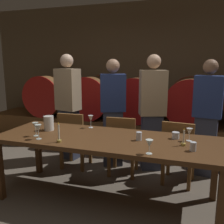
# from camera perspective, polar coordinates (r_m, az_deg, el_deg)

# --- Properties ---
(ground_plane) EXTENTS (9.22, 9.22, 0.00)m
(ground_plane) POSITION_cam_1_polar(r_m,az_deg,el_deg) (2.95, -4.92, -22.01)
(ground_plane) COLOR brown
(back_wall) EXTENTS (7.09, 0.24, 2.80)m
(back_wall) POSITION_cam_1_polar(r_m,az_deg,el_deg) (5.34, 7.66, 8.88)
(back_wall) COLOR brown
(back_wall) RESTS_ON ground
(barrel_shelf) EXTENTS (6.38, 0.90, 0.50)m
(barrel_shelf) POSITION_cam_1_polar(r_m,az_deg,el_deg) (4.99, 6.13, -4.62)
(barrel_shelf) COLOR brown
(barrel_shelf) RESTS_ON ground
(wine_barrel_far_left) EXTENTS (0.85, 0.90, 0.85)m
(wine_barrel_far_left) POSITION_cam_1_polar(r_m,az_deg,el_deg) (5.58, -13.59, 3.85)
(wine_barrel_far_left) COLOR brown
(wine_barrel_far_left) RESTS_ON barrel_shelf
(wine_barrel_left) EXTENTS (0.85, 0.90, 0.85)m
(wine_barrel_left) POSITION_cam_1_polar(r_m,az_deg,el_deg) (5.13, -4.06, 3.50)
(wine_barrel_left) COLOR brown
(wine_barrel_left) RESTS_ON barrel_shelf
(wine_barrel_center) EXTENTS (0.85, 0.90, 0.85)m
(wine_barrel_center) POSITION_cam_1_polar(r_m,az_deg,el_deg) (4.85, 6.19, 3.01)
(wine_barrel_center) COLOR brown
(wine_barrel_center) RESTS_ON barrel_shelf
(wine_barrel_right) EXTENTS (0.85, 0.90, 0.85)m
(wine_barrel_right) POSITION_cam_1_polar(r_m,az_deg,el_deg) (4.75, 17.38, 2.37)
(wine_barrel_right) COLOR brown
(wine_barrel_right) RESTS_ON barrel_shelf
(dining_table) EXTENTS (2.58, 0.90, 0.77)m
(dining_table) POSITION_cam_1_polar(r_m,az_deg,el_deg) (2.89, -1.23, -7.14)
(dining_table) COLOR #4C2D16
(dining_table) RESTS_ON ground
(chair_left) EXTENTS (0.42, 0.42, 0.88)m
(chair_left) POSITION_cam_1_polar(r_m,az_deg,el_deg) (3.86, -8.71, -5.81)
(chair_left) COLOR brown
(chair_left) RESTS_ON ground
(chair_center) EXTENTS (0.42, 0.42, 0.88)m
(chair_center) POSITION_cam_1_polar(r_m,az_deg,el_deg) (3.57, 2.35, -7.12)
(chair_center) COLOR brown
(chair_center) RESTS_ON ground
(chair_right) EXTENTS (0.44, 0.44, 0.88)m
(chair_right) POSITION_cam_1_polar(r_m,az_deg,el_deg) (3.42, 14.90, -8.38)
(chair_right) COLOR brown
(chair_right) RESTS_ON ground
(guest_far_left) EXTENTS (0.42, 0.32, 1.75)m
(guest_far_left) POSITION_cam_1_polar(r_m,az_deg,el_deg) (4.20, -9.96, 1.31)
(guest_far_left) COLOR #33384C
(guest_far_left) RESTS_ON ground
(guest_center_left) EXTENTS (0.44, 0.37, 1.67)m
(guest_center_left) POSITION_cam_1_polar(r_m,az_deg,el_deg) (3.87, 0.18, -0.09)
(guest_center_left) COLOR #33384C
(guest_center_left) RESTS_ON ground
(guest_center_right) EXTENTS (0.44, 0.36, 1.73)m
(guest_center_right) POSITION_cam_1_polar(r_m,az_deg,el_deg) (3.75, 9.19, -0.06)
(guest_center_right) COLOR #33384C
(guest_center_right) RESTS_ON ground
(guest_far_right) EXTENTS (0.41, 0.29, 1.66)m
(guest_far_right) POSITION_cam_1_polar(r_m,az_deg,el_deg) (3.76, 20.82, -1.25)
(guest_far_right) COLOR #33384C
(guest_far_right) RESTS_ON ground
(candle_left) EXTENTS (0.05, 0.05, 0.22)m
(candle_left) POSITION_cam_1_polar(r_m,az_deg,el_deg) (2.76, -12.03, -5.48)
(candle_left) COLOR olive
(candle_left) RESTS_ON dining_table
(candle_right) EXTENTS (0.05, 0.05, 0.19)m
(candle_right) POSITION_cam_1_polar(r_m,az_deg,el_deg) (2.69, 16.01, -6.35)
(candle_right) COLOR olive
(candle_right) RESTS_ON dining_table
(pitcher) EXTENTS (0.12, 0.12, 0.18)m
(pitcher) POSITION_cam_1_polar(r_m,az_deg,el_deg) (3.26, -14.25, -2.48)
(pitcher) COLOR white
(pitcher) RESTS_ON dining_table
(wine_glass_far_left) EXTENTS (0.07, 0.07, 0.16)m
(wine_glass_far_left) POSITION_cam_1_polar(r_m,az_deg,el_deg) (3.04, -17.09, -3.05)
(wine_glass_far_left) COLOR silver
(wine_glass_far_left) RESTS_ON dining_table
(wine_glass_left) EXTENTS (0.07, 0.07, 0.17)m
(wine_glass_left) POSITION_cam_1_polar(r_m,az_deg,el_deg) (2.91, -16.51, -3.64)
(wine_glass_left) COLOR silver
(wine_glass_left) RESTS_ON dining_table
(wine_glass_center) EXTENTS (0.07, 0.07, 0.17)m
(wine_glass_center) POSITION_cam_1_polar(r_m,az_deg,el_deg) (3.28, -4.89, -1.56)
(wine_glass_center) COLOR white
(wine_glass_center) RESTS_ON dining_table
(wine_glass_right) EXTENTS (0.07, 0.07, 0.14)m
(wine_glass_right) POSITION_cam_1_polar(r_m,az_deg,el_deg) (2.38, 8.52, -7.20)
(wine_glass_right) COLOR silver
(wine_glass_right) RESTS_ON dining_table
(wine_glass_far_right) EXTENTS (0.07, 0.07, 0.14)m
(wine_glass_far_right) POSITION_cam_1_polar(r_m,az_deg,el_deg) (2.85, 17.27, -4.39)
(wine_glass_far_right) COLOR white
(wine_glass_far_right) RESTS_ON dining_table
(cup_left) EXTENTS (0.06, 0.06, 0.09)m
(cup_left) POSITION_cam_1_polar(r_m,az_deg,el_deg) (2.78, 6.16, -5.51)
(cup_left) COLOR silver
(cup_left) RESTS_ON dining_table
(cup_center) EXTENTS (0.08, 0.08, 0.08)m
(cup_center) POSITION_cam_1_polar(r_m,az_deg,el_deg) (2.91, 14.33, -5.20)
(cup_center) COLOR silver
(cup_center) RESTS_ON dining_table
(cup_right) EXTENTS (0.06, 0.06, 0.09)m
(cup_right) POSITION_cam_1_polar(r_m,az_deg,el_deg) (2.57, 18.03, -7.51)
(cup_right) COLOR silver
(cup_right) RESTS_ON dining_table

